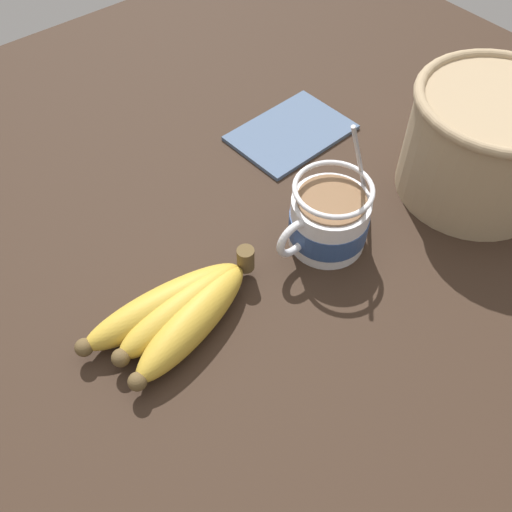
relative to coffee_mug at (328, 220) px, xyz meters
The scene contains 5 objects.
table 8.79cm from the coffee_mug, 12.64° to the right, with size 130.28×130.28×3.37cm.
coffee_mug is the anchor object (origin of this frame).
banana_bunch 20.44cm from the coffee_mug, ahead, with size 21.47×10.90×4.43cm.
woven_basket 22.06cm from the coffee_mug, 166.25° to the left, with size 20.16×20.16×14.37cm.
napkin 20.74cm from the coffee_mug, 119.76° to the right, with size 17.08×12.37×0.60cm.
Camera 1 is at (28.36, 31.00, 56.38)cm, focal length 40.00 mm.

